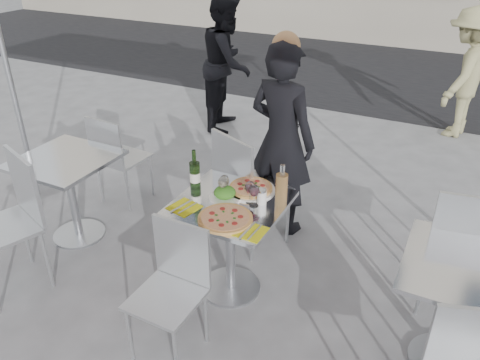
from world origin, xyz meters
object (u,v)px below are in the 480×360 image
at_px(woman_diner, 282,140).
at_px(wineglass_red_a, 250,188).
at_px(wine_bottle, 195,174).
at_px(pedestrian_a, 227,63).
at_px(wineglass_red_b, 254,191).
at_px(salad_plate, 225,194).
at_px(chair_near, 174,279).
at_px(wineglass_white_a, 224,181).
at_px(pizza_near, 225,218).
at_px(side_chair_lfar, 115,154).
at_px(side_chair_rfar, 464,243).
at_px(carafe, 282,188).
at_px(side_table_right, 464,297).
at_px(pedestrian_b, 465,74).
at_px(side_table_left, 69,181).
at_px(side_chair_lnear, 13,213).
at_px(chair_far, 244,182).
at_px(napkin_right, 250,231).
at_px(napkin_left, 184,207).
at_px(main_table, 230,229).
at_px(pizza_far, 251,188).
at_px(wineglass_white_b, 223,183).
at_px(sugar_shaker, 262,196).

xyz_separation_m(woman_diner, wineglass_red_a, (0.14, -0.88, 0.03)).
bearing_deg(wine_bottle, pedestrian_a, 113.99).
bearing_deg(wineglass_red_b, pedestrian_a, 121.39).
bearing_deg(salad_plate, pedestrian_a, 117.97).
height_order(chair_near, wineglass_white_a, wineglass_white_a).
bearing_deg(chair_near, pizza_near, 70.99).
relative_size(side_chair_lfar, wine_bottle, 3.02).
xyz_separation_m(woman_diner, wineglass_red_b, (0.18, -0.91, 0.03)).
distance_m(side_chair_rfar, carafe, 1.22).
height_order(side_table_right, pedestrian_b, pedestrian_b).
distance_m(side_table_left, wineglass_white_a, 1.46).
relative_size(side_table_right, side_chair_lnear, 0.74).
bearing_deg(chair_far, napkin_right, 142.02).
bearing_deg(side_table_right, wine_bottle, 177.95).
xyz_separation_m(chair_near, side_chair_rfar, (1.53, 1.06, 0.08)).
distance_m(pedestrian_a, wineglass_red_b, 3.26).
bearing_deg(pizza_near, side_chair_lfar, 153.41).
distance_m(side_table_right, wine_bottle, 1.84).
height_order(pedestrian_b, napkin_left, pedestrian_b).
bearing_deg(salad_plate, wineglass_red_b, 1.13).
bearing_deg(main_table, chair_near, -96.94).
distance_m(main_table, pizza_near, 0.30).
height_order(chair_far, chair_near, chair_far).
bearing_deg(wineglass_red_a, side_chair_lnear, -156.28).
relative_size(side_chair_rfar, pizza_far, 2.94).
bearing_deg(side_table_right, wineglass_red_a, 177.13).
xyz_separation_m(side_chair_rfar, pedestrian_b, (-0.28, 3.43, 0.19)).
bearing_deg(pizza_far, chair_far, 123.31).
distance_m(side_table_left, pedestrian_b, 4.73).
distance_m(side_table_right, napkin_right, 1.27).
relative_size(chair_far, wineglass_white_b, 6.50).
relative_size(side_chair_lfar, woman_diner, 0.54).
height_order(pedestrian_a, wine_bottle, pedestrian_a).
xyz_separation_m(salad_plate, napkin_right, (0.33, -0.28, -0.03)).
xyz_separation_m(side_table_left, pizza_far, (1.55, 0.22, 0.23)).
bearing_deg(side_table_right, side_chair_lfar, 168.70).
distance_m(side_chair_rfar, woman_diner, 1.57).
xyz_separation_m(side_chair_lfar, wineglass_red_b, (1.69, -0.56, 0.33)).
bearing_deg(chair_near, sugar_shaker, 69.56).
height_order(side_chair_lfar, wineglass_red_b, wineglass_red_b).
xyz_separation_m(side_chair_rfar, wine_bottle, (-1.77, -0.40, 0.27)).
distance_m(side_chair_lnear, pedestrian_b, 5.20).
height_order(salad_plate, wineglass_red_a, wineglass_red_a).
relative_size(pedestrian_a, napkin_left, 7.90).
distance_m(side_chair_rfar, wineglass_white_b, 1.61).
xyz_separation_m(sugar_shaker, wineglass_white_b, (-0.27, -0.05, 0.06)).
xyz_separation_m(carafe, wineglass_red_b, (-0.15, -0.10, -0.01)).
bearing_deg(wineglass_white_a, napkin_right, -41.71).
distance_m(wine_bottle, wineglass_red_a, 0.43).
bearing_deg(pedestrian_a, sugar_shaker, -163.02).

